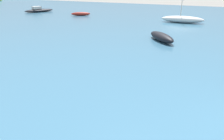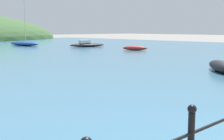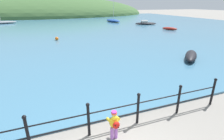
# 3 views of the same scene
# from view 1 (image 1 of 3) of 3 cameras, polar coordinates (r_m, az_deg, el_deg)

# --- Properties ---
(boat_blue_hull) EXTENTS (2.68, 2.64, 0.54)m
(boat_blue_hull) POSITION_cam_1_polar(r_m,az_deg,el_deg) (14.98, 12.81, 8.44)
(boat_blue_hull) COLOR black
(boat_blue_hull) RESTS_ON water
(boat_nearest_quay) EXTENTS (1.69, 4.27, 5.24)m
(boat_nearest_quay) POSITION_cam_1_polar(r_m,az_deg,el_deg) (23.53, 17.90, 12.53)
(boat_nearest_quay) COLOR silver
(boat_nearest_quay) RESTS_ON water
(boat_green_fishing) EXTENTS (4.45, 2.61, 0.79)m
(boat_green_fishing) POSITION_cam_1_polar(r_m,az_deg,el_deg) (34.18, -18.58, 14.61)
(boat_green_fishing) COLOR black
(boat_green_fishing) RESTS_ON water
(boat_far_left) EXTENTS (1.89, 2.35, 0.43)m
(boat_far_left) POSITION_cam_1_polar(r_m,az_deg,el_deg) (28.51, -8.17, 14.32)
(boat_far_left) COLOR maroon
(boat_far_left) RESTS_ON water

